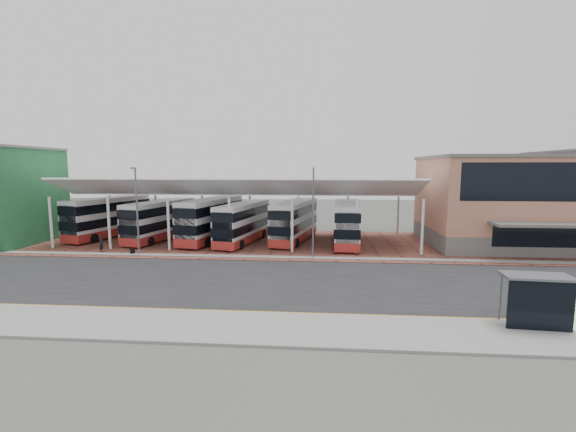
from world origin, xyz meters
name	(u,v)px	position (x,y,z in m)	size (l,w,h in m)	color
ground	(284,278)	(0.00, 0.00, 0.00)	(140.00, 140.00, 0.00)	#444742
road	(283,282)	(0.00, -1.00, 0.01)	(120.00, 14.00, 0.02)	black
forecourt	(314,243)	(2.00, 13.00, 0.03)	(72.00, 16.00, 0.06)	brown
sidewalk	(268,328)	(0.00, -9.00, 0.07)	(120.00, 4.00, 0.14)	slate
north_kerb	(290,258)	(0.00, 6.20, 0.07)	(120.00, 0.80, 0.14)	slate
yellow_line_near	(273,314)	(0.00, -7.00, 0.03)	(120.00, 0.12, 0.01)	#BD8800
yellow_line_far	(273,312)	(0.00, -6.70, 0.03)	(120.00, 0.12, 0.01)	#BD8800
canopy	(240,188)	(-6.00, 13.94, 5.80)	(37.00, 11.63, 7.07)	silver
terminal	(519,201)	(23.00, 13.92, 4.66)	(18.40, 14.40, 9.25)	#5D5B58
shop_green	(12,195)	(-30.00, 10.97, 5.12)	(6.40, 10.20, 10.22)	#236134
lamp_west	(137,208)	(-14.00, 6.27, 4.36)	(0.16, 0.90, 8.07)	#585A61
lamp_east	(313,210)	(2.00, 6.27, 4.36)	(0.16, 0.90, 8.07)	#585A61
bus_0	(109,217)	(-21.69, 15.01, 2.33)	(5.27, 11.37, 4.57)	silver
bus_1	(160,221)	(-15.07, 13.76, 2.20)	(4.67, 10.71, 4.30)	silver
bus_2	(212,220)	(-9.25, 13.79, 2.36)	(4.76, 11.50, 4.62)	silver
bus_3	(243,223)	(-5.56, 12.88, 2.16)	(4.37, 10.53, 4.23)	silver
bus_4	(295,221)	(-0.10, 14.21, 2.22)	(4.70, 10.84, 4.35)	silver
bus_5	(346,223)	(5.38, 13.10, 2.21)	(3.01, 10.63, 4.34)	silver
pedestrian	(101,244)	(-17.95, 6.89, 0.85)	(0.58, 0.38, 1.59)	black
suitcase	(132,251)	(-14.69, 6.40, 0.34)	(0.33, 0.24, 0.57)	black
bus_shelter	(544,296)	(13.61, -8.02, 1.77)	(3.37, 1.74, 2.61)	black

